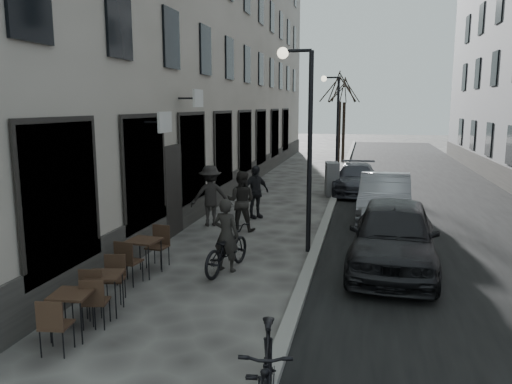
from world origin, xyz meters
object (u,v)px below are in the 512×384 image
at_px(tree_near, 340,87).
at_px(tree_far, 345,90).
at_px(streetlamp_far, 334,117).
at_px(bistro_set_a, 72,310).
at_px(utility_cabinet, 332,179).
at_px(bicycle, 226,249).
at_px(car_near, 394,235).
at_px(pedestrian_near, 241,201).
at_px(car_mid, 384,197).
at_px(car_far, 356,179).
at_px(bistro_set_c, 144,253).
at_px(moped, 267,381).
at_px(streetlamp_near, 303,127).
at_px(pedestrian_mid, 210,196).
at_px(pedestrian_far, 255,192).
at_px(bistro_set_b, 105,289).

bearing_deg(tree_near, tree_far, 90.00).
height_order(streetlamp_far, bistro_set_a, streetlamp_far).
height_order(tree_far, utility_cabinet, tree_far).
bearing_deg(tree_far, bicycle, -93.83).
bearing_deg(car_near, bistro_set_a, -134.58).
distance_m(tree_far, pedestrian_near, 19.72).
bearing_deg(bistro_set_a, car_mid, 54.39).
bearing_deg(streetlamp_far, bistro_set_a, -99.65).
distance_m(bistro_set_a, car_near, 6.96).
bearing_deg(pedestrian_near, car_far, -112.26).
bearing_deg(car_near, car_mid, 94.28).
distance_m(bistro_set_c, moped, 5.95).
relative_size(streetlamp_near, bistro_set_c, 3.11).
bearing_deg(tree_far, car_far, -84.74).
height_order(bicycle, car_mid, car_mid).
distance_m(bistro_set_a, car_mid, 11.01).
distance_m(streetlamp_near, tree_far, 21.05).
height_order(streetlamp_near, tree_near, tree_near).
relative_size(streetlamp_far, bistro_set_c, 3.11).
bearing_deg(moped, tree_far, 82.12).
bearing_deg(car_far, car_mid, -76.73).
height_order(bistro_set_a, utility_cabinet, utility_cabinet).
distance_m(tree_far, pedestrian_mid, 19.47).
bearing_deg(pedestrian_mid, moped, 87.46).
distance_m(bistro_set_c, pedestrian_far, 6.18).
distance_m(bicycle, pedestrian_far, 5.44).
height_order(bistro_set_c, moped, moped).
relative_size(pedestrian_mid, moped, 0.94).
distance_m(streetlamp_near, bicycle, 3.58).
distance_m(pedestrian_mid, car_far, 8.12).
height_order(streetlamp_far, utility_cabinet, streetlamp_far).
xyz_separation_m(streetlamp_near, bistro_set_b, (-2.95, -4.63, -2.71)).
bearing_deg(tree_far, streetlamp_far, -90.46).
relative_size(tree_near, utility_cabinet, 4.11).
bearing_deg(car_near, bistro_set_b, -140.81).
bearing_deg(car_far, tree_far, 96.91).
bearing_deg(car_far, bistro_set_a, -104.23).
xyz_separation_m(bistro_set_a, pedestrian_far, (1.00, 9.08, 0.42)).
xyz_separation_m(pedestrian_mid, car_far, (4.29, 6.89, -0.32)).
bearing_deg(tree_far, moped, -89.09).
bearing_deg(bistro_set_a, utility_cabinet, 69.45).
distance_m(bicycle, moped, 5.69).
height_order(streetlamp_far, moped, streetlamp_far).
height_order(pedestrian_mid, car_mid, pedestrian_mid).
distance_m(tree_near, car_far, 7.28).
distance_m(bistro_set_a, bistro_set_c, 3.03).
xyz_separation_m(streetlamp_far, car_mid, (2.18, -7.88, -2.41)).
distance_m(streetlamp_near, car_near, 3.38).
xyz_separation_m(bistro_set_b, bistro_set_c, (-0.21, 2.07, 0.04)).
xyz_separation_m(tree_far, pedestrian_far, (-2.07, -17.51, -3.79)).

